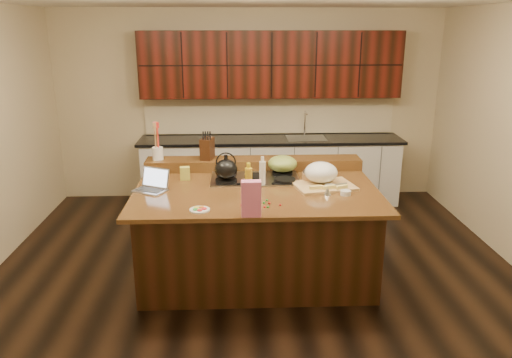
{
  "coord_description": "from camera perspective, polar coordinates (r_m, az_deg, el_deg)",
  "views": [
    {
      "loc": [
        -0.2,
        -4.7,
        2.47
      ],
      "look_at": [
        0.0,
        0.05,
        1.0
      ],
      "focal_mm": 35.0,
      "sensor_mm": 36.0,
      "label": 1
    }
  ],
  "objects": [
    {
      "name": "package_box",
      "position": [
        5.26,
        -8.13,
        0.65
      ],
      "size": [
        0.11,
        0.09,
        0.14
      ],
      "primitive_type": "cube",
      "rotation": [
        0.0,
        0.0,
        0.17
      ],
      "color": "gold",
      "rests_on": "island"
    },
    {
      "name": "island",
      "position": [
        5.11,
        0.02,
        -5.91
      ],
      "size": [
        2.4,
        1.6,
        0.92
      ],
      "color": "black",
      "rests_on": "ground"
    },
    {
      "name": "oil_bottle",
      "position": [
        4.7,
        -0.85,
        -0.33
      ],
      "size": [
        0.09,
        0.09,
        0.27
      ],
      "primitive_type": "cylinder",
      "rotation": [
        0.0,
        0.0,
        0.39
      ],
      "color": "gold",
      "rests_on": "island"
    },
    {
      "name": "kettle",
      "position": [
        5.07,
        -3.45,
        1.12
      ],
      "size": [
        0.3,
        0.3,
        0.21
      ],
      "primitive_type": "ellipsoid",
      "rotation": [
        0.0,
        0.0,
        -0.32
      ],
      "color": "black",
      "rests_on": "cooktop"
    },
    {
      "name": "kitchen_timer",
      "position": [
        4.8,
        8.16,
        -1.39
      ],
      "size": [
        0.1,
        0.1,
        0.07
      ],
      "primitive_type": "cone",
      "rotation": [
        0.0,
        0.0,
        -0.23
      ],
      "color": "silver",
      "rests_on": "island"
    },
    {
      "name": "back_counter",
      "position": [
        7.1,
        1.69,
        5.1
      ],
      "size": [
        3.7,
        0.66,
        2.4
      ],
      "color": "silver",
      "rests_on": "ground"
    },
    {
      "name": "strainer_bowl",
      "position": [
        5.19,
        6.56,
        0.22
      ],
      "size": [
        0.3,
        0.3,
        0.09
      ],
      "primitive_type": "cylinder",
      "rotation": [
        0.0,
        0.0,
        -0.28
      ],
      "color": "#996B3F",
      "rests_on": "island"
    },
    {
      "name": "gumdrop_5",
      "position": [
        4.59,
        1.24,
        -2.43
      ],
      "size": [
        0.02,
        0.02,
        0.02
      ],
      "primitive_type": "ellipsoid",
      "color": "#198C26",
      "rests_on": "island"
    },
    {
      "name": "green_bowl",
      "position": [
        5.35,
        3.04,
        1.77
      ],
      "size": [
        0.41,
        0.41,
        0.17
      ],
      "primitive_type": "ellipsoid",
      "rotation": [
        0.0,
        0.0,
        -0.42
      ],
      "color": "olive",
      "rests_on": "cooktop"
    },
    {
      "name": "gumdrop_0",
      "position": [
        4.47,
        2.8,
        -2.99
      ],
      "size": [
        0.02,
        0.02,
        0.02
      ],
      "primitive_type": "ellipsoid",
      "color": "red",
      "rests_on": "island"
    },
    {
      "name": "gumdrop_4",
      "position": [
        4.43,
        0.98,
        -3.2
      ],
      "size": [
        0.02,
        0.02,
        0.02
      ],
      "primitive_type": "ellipsoid",
      "color": "red",
      "rests_on": "island"
    },
    {
      "name": "wooden_tray",
      "position": [
        5.06,
        7.52,
        0.42
      ],
      "size": [
        0.65,
        0.53,
        0.23
      ],
      "rotation": [
        0.0,
        0.0,
        0.22
      ],
      "color": "tan",
      "rests_on": "island"
    },
    {
      "name": "vinegar_bottle",
      "position": [
        5.0,
        0.74,
        0.63
      ],
      "size": [
        0.08,
        0.08,
        0.25
      ],
      "primitive_type": "cylinder",
      "rotation": [
        0.0,
        0.0,
        0.36
      ],
      "color": "silver",
      "rests_on": "island"
    },
    {
      "name": "room",
      "position": [
        4.84,
        0.02,
        3.79
      ],
      "size": [
        5.52,
        5.02,
        2.72
      ],
      "color": "black",
      "rests_on": "ground"
    },
    {
      "name": "pink_bag",
      "position": [
        4.2,
        -0.56,
        -2.25
      ],
      "size": [
        0.17,
        0.09,
        0.31
      ],
      "primitive_type": "cube",
      "rotation": [
        0.0,
        0.0,
        0.02
      ],
      "color": "pink",
      "rests_on": "island"
    },
    {
      "name": "candy_plate",
      "position": [
        4.39,
        -6.45,
        -3.51
      ],
      "size": [
        0.19,
        0.19,
        0.01
      ],
      "primitive_type": "cylinder",
      "rotation": [
        0.0,
        0.0,
        -0.08
      ],
      "color": "white",
      "rests_on": "island"
    },
    {
      "name": "back_ledge",
      "position": [
        5.61,
        -0.28,
        1.77
      ],
      "size": [
        2.4,
        0.3,
        0.12
      ],
      "primitive_type": "cube",
      "color": "black",
      "rests_on": "island"
    },
    {
      "name": "gumdrop_2",
      "position": [
        4.52,
        1.53,
        -2.78
      ],
      "size": [
        0.02,
        0.02,
        0.02
      ],
      "primitive_type": "ellipsoid",
      "color": "red",
      "rests_on": "island"
    },
    {
      "name": "gumdrop_3",
      "position": [
        4.53,
        0.91,
        -2.73
      ],
      "size": [
        0.02,
        0.02,
        0.02
      ],
      "primitive_type": "ellipsoid",
      "color": "#198C26",
      "rests_on": "island"
    },
    {
      "name": "ramekin_a",
      "position": [
        4.98,
        8.41,
        -0.88
      ],
      "size": [
        0.13,
        0.13,
        0.04
      ],
      "primitive_type": "cylinder",
      "rotation": [
        0.0,
        0.0,
        -0.32
      ],
      "color": "white",
      "rests_on": "island"
    },
    {
      "name": "gumdrop_7",
      "position": [
        4.58,
        -0.06,
        -2.49
      ],
      "size": [
        0.02,
        0.02,
        0.02
      ],
      "primitive_type": "ellipsoid",
      "color": "#198C26",
      "rests_on": "island"
    },
    {
      "name": "laptop",
      "position": [
        4.99,
        -11.74,
        -0.62
      ],
      "size": [
        0.38,
        0.35,
        0.21
      ],
      "rotation": [
        0.0,
        0.0,
        -0.48
      ],
      "color": "#B7B7BC",
      "rests_on": "island"
    },
    {
      "name": "ramekin_c",
      "position": [
        5.42,
        7.43,
        0.68
      ],
      "size": [
        0.12,
        0.12,
        0.04
      ],
      "primitive_type": "cylinder",
      "rotation": [
        0.0,
        0.0,
        -0.24
      ],
      "color": "white",
      "rests_on": "island"
    },
    {
      "name": "gumdrop_10",
      "position": [
        4.47,
        -0.72,
        -2.98
      ],
      "size": [
        0.02,
        0.02,
        0.02
      ],
      "primitive_type": "ellipsoid",
      "color": "red",
      "rests_on": "island"
    },
    {
      "name": "knife_block",
      "position": [
        5.57,
        -5.59,
        3.47
      ],
      "size": [
        0.16,
        0.22,
        0.24
      ],
      "primitive_type": "cube",
      "rotation": [
        0.0,
        0.0,
        -0.25
      ],
      "color": "black",
      "rests_on": "back_ledge"
    },
    {
      "name": "gumdrop_9",
      "position": [
        4.42,
        1.38,
        -3.21
      ],
      "size": [
        0.02,
        0.02,
        0.02
      ],
      "primitive_type": "ellipsoid",
      "color": "#198C26",
      "rests_on": "island"
    },
    {
      "name": "utensil_crock",
      "position": [
        5.64,
        -11.16,
        2.89
      ],
      "size": [
        0.16,
        0.16,
        0.14
      ],
      "primitive_type": "cylinder",
      "rotation": [
        0.0,
        0.0,
        -0.43
      ],
      "color": "white",
      "rests_on": "back_ledge"
    },
    {
      "name": "gumdrop_8",
      "position": [
        4.47,
        -1.66,
        -2.99
      ],
      "size": [
        0.02,
        0.02,
        0.02
      ],
      "primitive_type": "ellipsoid",
      "color": "red",
      "rests_on": "island"
    },
    {
      "name": "ramekin_b",
      "position": [
        4.83,
        10.2,
        -1.55
      ],
      "size": [
        0.1,
        0.1,
        0.04
      ],
      "primitive_type": "cylinder",
      "rotation": [
        0.0,
        0.0,
        0.02
      ],
      "color": "white",
      "rests_on": "island"
    },
    {
      "name": "gumdrop_6",
      "position": [
        4.5,
        -1.1,
        -2.86
      ],
      "size": [
        0.02,
        0.02,
        0.02
      ],
      "primitive_type": "ellipsoid",
      "color": "red",
      "rests_on": "island"
    },
    {
      "name": "cooktop",
      "position": [
        5.23,
        -0.11,
        0.14
      ],
      "size": [
        0.92,
        0.52,
        0.05
      ],
      "color": "gray",
      "rests_on": "island"
    },
    {
      "name": "gumdrop_1",
      "position": [
        4.5,
        -0.73,
        -2.87
      ],
      "size": [
        0.02,
        0.02,
        0.02
      ],
      "primitive_type": "ellipsoid",
      "color": "#198C26",
      "rests_on": "island"
    }
  ]
}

